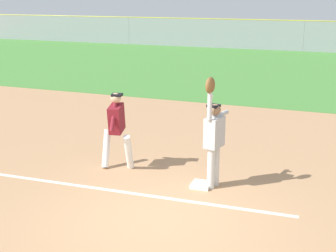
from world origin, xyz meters
name	(u,v)px	position (x,y,z in m)	size (l,w,h in m)	color
ground_plane	(158,219)	(0.00, 0.00, 0.00)	(76.64, 76.64, 0.00)	tan
outfield_grass	(286,70)	(0.00, 17.24, 0.01)	(50.79, 16.82, 0.01)	#478438
chalk_foul_line	(10,176)	(-3.71, 0.71, 0.00)	(12.00, 0.10, 0.01)	white
first_base	(201,185)	(0.29, 1.61, 0.04)	(0.38, 0.38, 0.08)	white
fielder	(214,134)	(0.50, 1.69, 1.12)	(0.35, 0.89, 2.28)	silver
runner	(117,125)	(-1.76, 1.95, 1.00)	(0.81, 0.84, 1.72)	white
baseball	(211,96)	(0.38, 1.88, 1.83)	(0.07, 0.07, 0.07)	white
outfield_fence	(303,36)	(0.00, 25.65, 1.02)	(50.87, 0.08, 2.03)	#93999E
parked_car_green	(194,34)	(-8.54, 28.78, 0.67)	(4.57, 2.47, 1.25)	#1E6B33
parked_car_tan	(254,36)	(-3.80, 28.52, 0.67)	(4.52, 2.35, 1.25)	tan
parked_car_red	(326,38)	(1.32, 28.74, 0.67)	(4.59, 2.51, 1.25)	#B21E1E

